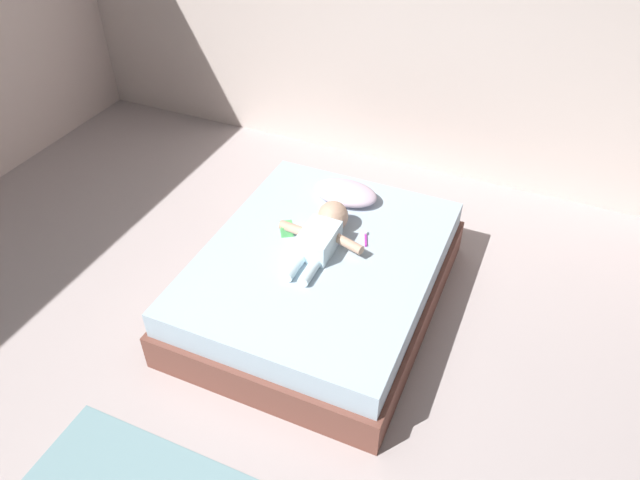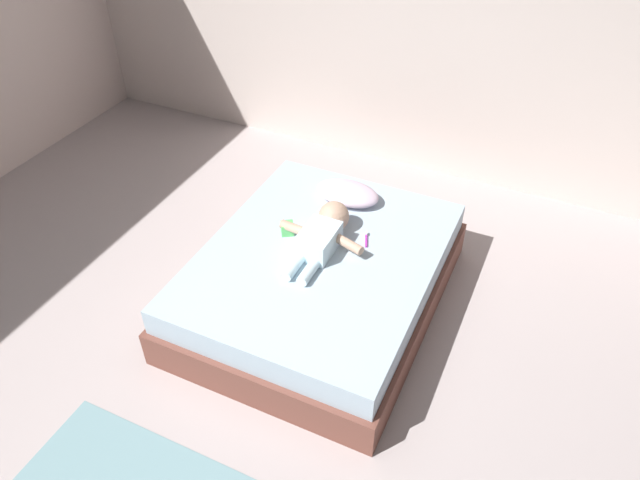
% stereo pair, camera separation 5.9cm
% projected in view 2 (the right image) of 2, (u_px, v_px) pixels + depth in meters
% --- Properties ---
extents(ground_plane, '(8.00, 8.00, 0.00)m').
position_uv_depth(ground_plane, '(217.00, 456.00, 2.91)').
color(ground_plane, '#B1A3A2').
extents(bed, '(1.37, 1.72, 0.40)m').
position_uv_depth(bed, '(320.00, 279.00, 3.61)').
color(bed, brown).
rests_on(bed, ground_plane).
extents(pillow, '(0.42, 0.26, 0.12)m').
position_uv_depth(pillow, '(347.00, 193.00, 3.85)').
color(pillow, silver).
rests_on(pillow, bed).
extents(baby, '(0.54, 0.64, 0.19)m').
position_uv_depth(baby, '(323.00, 233.00, 3.50)').
color(baby, white).
rests_on(baby, bed).
extents(toothbrush, '(0.06, 0.12, 0.02)m').
position_uv_depth(toothbrush, '(366.00, 239.00, 3.56)').
color(toothbrush, '#A92AA2').
rests_on(toothbrush, bed).
extents(toy_block, '(0.10, 0.10, 0.07)m').
position_uv_depth(toy_block, '(287.00, 228.00, 3.60)').
color(toy_block, '#5BC362').
rests_on(toy_block, bed).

